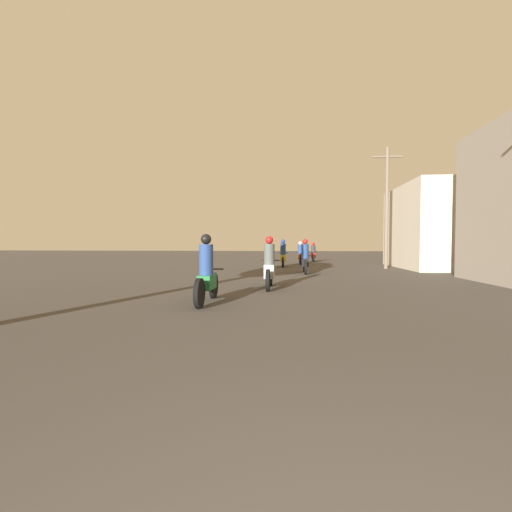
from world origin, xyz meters
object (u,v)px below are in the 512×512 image
(motorcycle_red, at_px, (313,254))
(building_right_far, at_px, (446,227))
(utility_pole_far, at_px, (387,205))
(motorcycle_black, at_px, (305,259))
(motorcycle_silver, at_px, (269,267))
(motorcycle_green, at_px, (207,275))
(motorcycle_orange, at_px, (300,255))
(motorcycle_yellow, at_px, (283,256))

(motorcycle_red, bearing_deg, building_right_far, -46.36)
(building_right_far, distance_m, utility_pole_far, 3.67)
(motorcycle_black, height_order, building_right_far, building_right_far)
(motorcycle_silver, height_order, motorcycle_black, motorcycle_silver)
(motorcycle_silver, bearing_deg, motorcycle_green, -111.90)
(motorcycle_green, bearing_deg, motorcycle_orange, 78.22)
(motorcycle_red, xyz_separation_m, building_right_far, (6.90, -5.83, 1.71))
(motorcycle_silver, height_order, motorcycle_red, motorcycle_silver)
(motorcycle_green, xyz_separation_m, motorcycle_yellow, (1.51, 12.31, 0.01))
(motorcycle_silver, height_order, motorcycle_yellow, motorcycle_yellow)
(motorcycle_green, height_order, motorcycle_black, motorcycle_green)
(motorcycle_yellow, bearing_deg, motorcycle_silver, -100.45)
(building_right_far, bearing_deg, motorcycle_silver, -134.21)
(motorcycle_black, distance_m, motorcycle_yellow, 4.26)
(motorcycle_orange, relative_size, motorcycle_red, 1.09)
(motorcycle_yellow, xyz_separation_m, utility_pole_far, (5.62, -0.80, 2.79))
(motorcycle_silver, xyz_separation_m, utility_pole_far, (5.84, 8.78, 2.79))
(utility_pole_far, bearing_deg, motorcycle_black, -143.75)
(motorcycle_red, bearing_deg, motorcycle_orange, -117.39)
(motorcycle_silver, height_order, utility_pole_far, utility_pole_far)
(motorcycle_yellow, height_order, building_right_far, building_right_far)
(building_right_far, bearing_deg, motorcycle_yellow, 179.55)
(motorcycle_yellow, height_order, motorcycle_orange, motorcycle_yellow)
(motorcycle_green, bearing_deg, motorcycle_yellow, 80.80)
(motorcycle_silver, relative_size, motorcycle_red, 1.06)
(motorcycle_black, distance_m, building_right_far, 9.05)
(motorcycle_green, xyz_separation_m, building_right_far, (10.53, 12.23, 1.64))
(motorcycle_silver, relative_size, motorcycle_black, 0.99)
(motorcycle_green, distance_m, utility_pole_far, 13.82)
(utility_pole_far, bearing_deg, motorcycle_silver, -123.64)
(motorcycle_green, bearing_deg, building_right_far, 47.06)
(motorcycle_black, xyz_separation_m, building_right_far, (7.93, 4.04, 1.65))
(motorcycle_silver, relative_size, utility_pole_far, 0.31)
(motorcycle_yellow, xyz_separation_m, building_right_far, (9.03, -0.07, 1.64))
(motorcycle_orange, relative_size, building_right_far, 0.33)
(motorcycle_silver, height_order, building_right_far, building_right_far)
(motorcycle_orange, bearing_deg, motorcycle_red, 59.86)
(motorcycle_green, relative_size, motorcycle_yellow, 1.01)
(motorcycle_green, distance_m, motorcycle_yellow, 12.40)
(motorcycle_silver, relative_size, motorcycle_yellow, 1.01)
(motorcycle_black, height_order, motorcycle_orange, motorcycle_black)
(motorcycle_silver, xyz_separation_m, motorcycle_orange, (1.31, 12.66, -0.04))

